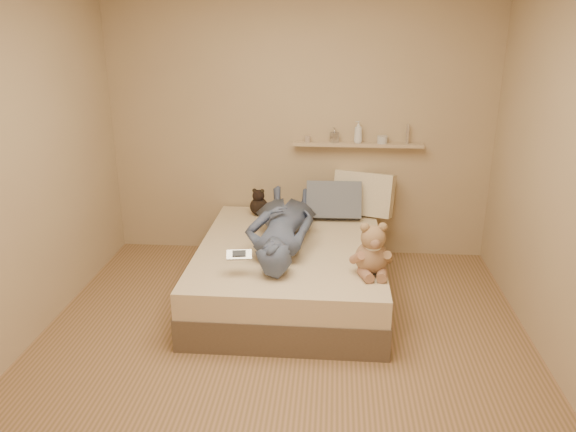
# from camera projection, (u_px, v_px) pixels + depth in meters

# --- Properties ---
(room) EXTENTS (3.80, 3.80, 3.80)m
(room) POSITION_uv_depth(u_px,v_px,m) (279.00, 175.00, 3.44)
(room) COLOR #986D4E
(room) RESTS_ON ground
(bed) EXTENTS (1.50, 1.90, 0.45)m
(bed) POSITION_uv_depth(u_px,v_px,m) (291.00, 270.00, 4.68)
(bed) COLOR brown
(bed) RESTS_ON floor
(game_console) EXTENTS (0.19, 0.10, 0.06)m
(game_console) POSITION_uv_depth(u_px,v_px,m) (239.00, 255.00, 4.01)
(game_console) COLOR #A9ACAF
(game_console) RESTS_ON bed
(teddy_bear) EXTENTS (0.33, 0.32, 0.40)m
(teddy_bear) POSITION_uv_depth(u_px,v_px,m) (372.00, 253.00, 4.03)
(teddy_bear) COLOR #8F714E
(teddy_bear) RESTS_ON bed
(dark_plush) EXTENTS (0.17, 0.17, 0.26)m
(dark_plush) POSITION_uv_depth(u_px,v_px,m) (259.00, 204.00, 5.26)
(dark_plush) COLOR black
(dark_plush) RESTS_ON bed
(pillow_cream) EXTENTS (0.60, 0.40, 0.42)m
(pillow_cream) POSITION_uv_depth(u_px,v_px,m) (364.00, 194.00, 5.27)
(pillow_cream) COLOR beige
(pillow_cream) RESTS_ON bed
(pillow_grey) EXTENTS (0.51, 0.29, 0.37)m
(pillow_grey) POSITION_uv_depth(u_px,v_px,m) (334.00, 200.00, 5.17)
(pillow_grey) COLOR slate
(pillow_grey) RESTS_ON bed
(person) EXTENTS (0.56, 1.47, 0.35)m
(person) POSITION_uv_depth(u_px,v_px,m) (282.00, 224.00, 4.56)
(person) COLOR #424868
(person) RESTS_ON bed
(wall_shelf) EXTENTS (1.20, 0.12, 0.03)m
(wall_shelf) POSITION_uv_depth(u_px,v_px,m) (358.00, 144.00, 5.19)
(wall_shelf) COLOR tan
(wall_shelf) RESTS_ON wall_back
(shelf_bottles) EXTENTS (0.96, 0.11, 0.20)m
(shelf_bottles) POSITION_uv_depth(u_px,v_px,m) (359.00, 135.00, 5.16)
(shelf_bottles) COLOR #B5A59B
(shelf_bottles) RESTS_ON wall_shelf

